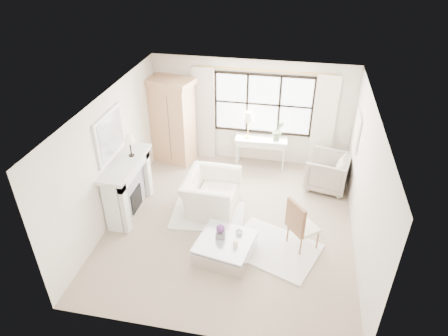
{
  "coord_description": "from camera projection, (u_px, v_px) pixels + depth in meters",
  "views": [
    {
      "loc": [
        1.13,
        -6.49,
        5.49
      ],
      "look_at": [
        -0.19,
        0.2,
        1.23
      ],
      "focal_mm": 32.0,
      "sensor_mm": 36.0,
      "label": 1
    }
  ],
  "objects": [
    {
      "name": "wingback_chair",
      "position": [
        327.0,
        172.0,
        9.4
      ],
      "size": [
        1.11,
        1.09,
        0.86
      ],
      "primitive_type": "imported",
      "rotation": [
        0.0,
        0.0,
        -1.79
      ],
      "color": "#A19688",
      "rests_on": "floor"
    },
    {
      "name": "coffee_table",
      "position": [
        225.0,
        248.0,
        7.57
      ],
      "size": [
        1.16,
        1.16,
        0.38
      ],
      "rotation": [
        0.0,
        0.0,
        -0.18
      ],
      "color": "silver",
      "rests_on": "floor"
    },
    {
      "name": "coffee_vase",
      "position": [
        239.0,
        231.0,
        7.59
      ],
      "size": [
        0.16,
        0.16,
        0.14
      ],
      "primitive_type": "imported",
      "rotation": [
        0.0,
        0.0,
        -0.17
      ],
      "color": "white",
      "rests_on": "coffee_table"
    },
    {
      "name": "wall_back",
      "position": [
        251.0,
        112.0,
        10.07
      ],
      "size": [
        5.0,
        0.0,
        5.0
      ],
      "primitive_type": "plane",
      "rotation": [
        1.57,
        0.0,
        0.0
      ],
      "color": "white",
      "rests_on": "ground"
    },
    {
      "name": "side_table",
      "position": [
        224.0,
        178.0,
        9.35
      ],
      "size": [
        0.4,
        0.4,
        0.51
      ],
      "color": "white",
      "rests_on": "floor"
    },
    {
      "name": "art_canvas",
      "position": [
        356.0,
        132.0,
        8.68
      ],
      "size": [
        0.01,
        0.52,
        0.72
      ],
      "primitive_type": "cube",
      "color": "beige",
      "rests_on": "wall_right"
    },
    {
      "name": "planter_flowers",
      "position": [
        221.0,
        229.0,
        7.43
      ],
      "size": [
        0.16,
        0.16,
        0.16
      ],
      "primitive_type": "sphere",
      "color": "#5C2D72",
      "rests_on": "planter_box"
    },
    {
      "name": "art_frame",
      "position": [
        357.0,
        132.0,
        8.68
      ],
      "size": [
        0.04,
        0.62,
        0.82
      ],
      "primitive_type": "cube",
      "color": "white",
      "rests_on": "wall_right"
    },
    {
      "name": "mantel_lamp",
      "position": [
        129.0,
        139.0,
        8.18
      ],
      "size": [
        0.22,
        0.22,
        0.51
      ],
      "color": "black",
      "rests_on": "fireplace"
    },
    {
      "name": "floor",
      "position": [
        231.0,
        223.0,
        8.49
      ],
      "size": [
        5.5,
        5.5,
        0.0
      ],
      "primitive_type": "plane",
      "color": "tan",
      "rests_on": "ground"
    },
    {
      "name": "mirror_frame",
      "position": [
        110.0,
        135.0,
        7.92
      ],
      "size": [
        0.05,
        1.15,
        0.95
      ],
      "primitive_type": "cube",
      "color": "white",
      "rests_on": "wall_left"
    },
    {
      "name": "rug_right",
      "position": [
        274.0,
        248.0,
        7.8
      ],
      "size": [
        1.98,
        1.74,
        0.03
      ],
      "primitive_type": "cube",
      "rotation": [
        0.0,
        0.0,
        -0.37
      ],
      "color": "white",
      "rests_on": "floor"
    },
    {
      "name": "wall_left",
      "position": [
        112.0,
        156.0,
        8.19
      ],
      "size": [
        0.0,
        5.5,
        5.5
      ],
      "primitive_type": "plane",
      "rotation": [
        1.57,
        0.0,
        1.57
      ],
      "color": "silver",
      "rests_on": "ground"
    },
    {
      "name": "curtain_right",
      "position": [
        323.0,
        124.0,
        9.75
      ],
      "size": [
        0.55,
        0.1,
        2.47
      ],
      "primitive_type": "cube",
      "color": "white",
      "rests_on": "ground"
    },
    {
      "name": "fireplace",
      "position": [
        127.0,
        186.0,
        8.52
      ],
      "size": [
        0.58,
        1.66,
        1.26
      ],
      "color": "silver",
      "rests_on": "ground"
    },
    {
      "name": "console_lamp",
      "position": [
        248.0,
        117.0,
        9.8
      ],
      "size": [
        0.28,
        0.28,
        0.69
      ],
      "color": "gold",
      "rests_on": "console_table"
    },
    {
      "name": "club_armchair",
      "position": [
        211.0,
        193.0,
        8.71
      ],
      "size": [
        1.15,
        1.3,
        0.81
      ],
      "primitive_type": "imported",
      "rotation": [
        0.0,
        0.0,
        1.53
      ],
      "color": "white",
      "rests_on": "floor"
    },
    {
      "name": "curtain_left",
      "position": [
        204.0,
        114.0,
        10.24
      ],
      "size": [
        0.55,
        0.1,
        2.47
      ],
      "primitive_type": "cube",
      "color": "beige",
      "rests_on": "ground"
    },
    {
      "name": "pillar_candle",
      "position": [
        235.0,
        243.0,
        7.32
      ],
      "size": [
        0.09,
        0.09,
        0.12
      ],
      "primitive_type": "cylinder",
      "color": "white",
      "rests_on": "coffee_table"
    },
    {
      "name": "window_pane",
      "position": [
        263.0,
        104.0,
        9.87
      ],
      "size": [
        2.4,
        0.02,
        1.5
      ],
      "primitive_type": "cube",
      "color": "white",
      "rests_on": "wall_back"
    },
    {
      "name": "planter_box",
      "position": [
        221.0,
        234.0,
        7.51
      ],
      "size": [
        0.17,
        0.17,
        0.13
      ],
      "primitive_type": "cube",
      "rotation": [
        0.0,
        0.0,
        0.03
      ],
      "color": "slate",
      "rests_on": "coffee_table"
    },
    {
      "name": "wall_right",
      "position": [
        365.0,
        183.0,
        7.37
      ],
      "size": [
        0.0,
        5.5,
        5.5
      ],
      "primitive_type": "plane",
      "rotation": [
        1.57,
        0.0,
        -1.57
      ],
      "color": "beige",
      "rests_on": "ground"
    },
    {
      "name": "orchid_plant",
      "position": [
        278.0,
        131.0,
        9.83
      ],
      "size": [
        0.32,
        0.28,
        0.52
      ],
      "primitive_type": "imported",
      "rotation": [
        0.0,
        0.0,
        0.19
      ],
      "color": "#556D48",
      "rests_on": "console_table"
    },
    {
      "name": "console_table",
      "position": [
        261.0,
        152.0,
        10.25
      ],
      "size": [
        1.31,
        0.49,
        0.8
      ],
      "rotation": [
        0.0,
        0.0,
        0.03
      ],
      "color": "silver",
      "rests_on": "floor"
    },
    {
      "name": "rug_left",
      "position": [
        208.0,
        215.0,
        8.68
      ],
      "size": [
        1.63,
        1.21,
        0.03
      ],
      "primitive_type": "cube",
      "rotation": [
        0.0,
        0.0,
        0.08
      ],
      "color": "silver",
      "rests_on": "floor"
    },
    {
      "name": "french_chair",
      "position": [
        302.0,
        234.0,
        7.72
      ],
      "size": [
        0.68,
        0.68,
        1.08
      ],
      "rotation": [
        0.0,
        0.0,
        2.24
      ],
      "color": "brown",
      "rests_on": "floor"
    },
    {
      "name": "mirror_glass",
      "position": [
        111.0,
        135.0,
        7.92
      ],
      "size": [
        0.02,
        1.0,
        0.8
      ],
      "primitive_type": "cube",
      "color": "silver",
      "rests_on": "wall_left"
    },
    {
      "name": "ceiling",
      "position": [
        232.0,
        104.0,
        7.06
      ],
      "size": [
        5.5,
        5.5,
        0.0
      ],
      "primitive_type": "plane",
      "rotation": [
        3.14,
        0.0,
        0.0
      ],
      "color": "white",
      "rests_on": "ground"
    },
    {
      "name": "armoire",
      "position": [
        173.0,
        121.0,
        10.13
      ],
      "size": [
        1.26,
        0.95,
        2.24
      ],
      "rotation": [
        0.0,
        0.0,
        -0.25
      ],
      "color": "tan",
      "rests_on": "floor"
    },
    {
      "name": "curtain_rod",
      "position": [
        265.0,
        71.0,
        9.36
      ],
      "size": [
        3.3,
        0.04,
        0.04
      ],
      "primitive_type": "cylinder",
      "rotation": [
        0.0,
        1.57,
        0.0
      ],
      "color": "#BD9241",
      "rests_on": "wall_back"
    },
    {
      "name": "wall_front",
      "position": [
        196.0,
        273.0,
        5.49
      ],
      "size": [
        5.0,
        0.0,
        5.0
      ],
      "primitive_type": "plane",
      "rotation": [
        -1.57,
        0.0,
        0.0
      ],
      "color": "silver",
      "rests_on": "ground"
    },
    {
      "name": "window_frame",
      "position": [
        263.0,
        104.0,
        9.86
      ],
      "size": [
        2.5,
        0.04,
        1.5
      ],
      "primitive_type": null,
      "color": "black",
      "rests_on": "wall_back"
    }
  ]
}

